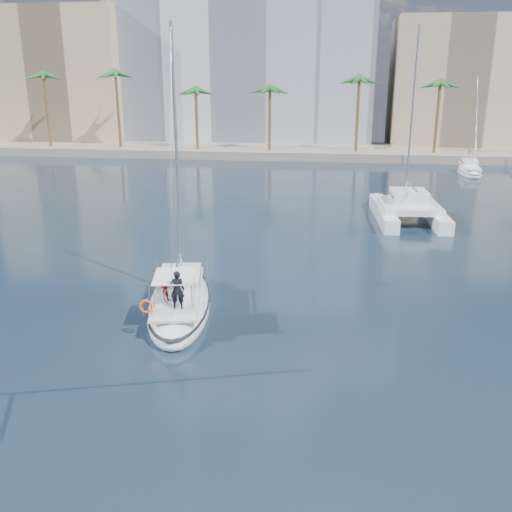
# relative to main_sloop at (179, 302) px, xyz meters

# --- Properties ---
(ground) EXTENTS (160.00, 160.00, 0.00)m
(ground) POSITION_rel_main_sloop_xyz_m (4.62, -0.58, -0.50)
(ground) COLOR black
(ground) RESTS_ON ground
(quay) EXTENTS (120.00, 14.00, 1.20)m
(quay) POSITION_rel_main_sloop_xyz_m (4.62, 60.42, 0.10)
(quay) COLOR gray
(quay) RESTS_ON ground
(building_modern) EXTENTS (42.00, 16.00, 28.00)m
(building_modern) POSITION_rel_main_sloop_xyz_m (-7.38, 72.42, 13.50)
(building_modern) COLOR silver
(building_modern) RESTS_ON ground
(building_tan_left) EXTENTS (22.00, 14.00, 22.00)m
(building_tan_left) POSITION_rel_main_sloop_xyz_m (-37.38, 68.42, 10.50)
(building_tan_left) COLOR tan
(building_tan_left) RESTS_ON ground
(building_beige) EXTENTS (20.00, 14.00, 20.00)m
(building_beige) POSITION_rel_main_sloop_xyz_m (26.62, 69.42, 9.50)
(building_beige) COLOR #C0AC89
(building_beige) RESTS_ON ground
(palm_left) EXTENTS (3.60, 3.60, 12.30)m
(palm_left) POSITION_rel_main_sloop_xyz_m (-29.38, 56.42, 9.79)
(palm_left) COLOR brown
(palm_left) RESTS_ON ground
(palm_centre) EXTENTS (3.60, 3.60, 12.30)m
(palm_centre) POSITION_rel_main_sloop_xyz_m (4.62, 56.42, 9.79)
(palm_centre) COLOR brown
(palm_centre) RESTS_ON ground
(main_sloop) EXTENTS (5.07, 10.57, 15.08)m
(main_sloop) POSITION_rel_main_sloop_xyz_m (0.00, 0.00, 0.00)
(main_sloop) COLOR white
(main_sloop) RESTS_ON ground
(catamaran) EXTENTS (5.84, 10.84, 15.59)m
(catamaran) POSITION_rel_main_sloop_xyz_m (14.21, 21.55, 0.61)
(catamaran) COLOR white
(catamaran) RESTS_ON ground
(seagull) EXTENTS (0.97, 0.42, 0.18)m
(seagull) POSITION_rel_main_sloop_xyz_m (-1.55, -0.06, 0.02)
(seagull) COLOR silver
(seagull) RESTS_ON ground
(moored_yacht_a) EXTENTS (3.37, 9.52, 11.90)m
(moored_yacht_a) POSITION_rel_main_sloop_xyz_m (24.62, 46.42, -0.50)
(moored_yacht_a) COLOR white
(moored_yacht_a) RESTS_ON ground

